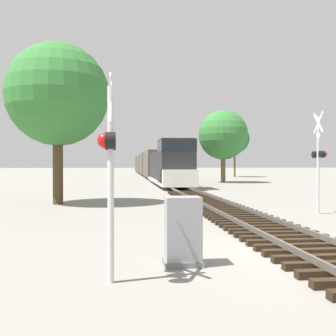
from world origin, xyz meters
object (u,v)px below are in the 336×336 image
Objects in this scene: crossing_signal_far at (319,157)px; tree_far_right at (58,95)px; freight_train at (149,165)px; tree_deep_background at (235,139)px; relay_cabinet at (183,231)px; crossing_signal_near at (109,153)px; tree_mid_background at (223,135)px.

crossing_signal_far is 13.66m from tree_far_right.
freight_train is 16.18m from tree_deep_background.
tree_far_right reaches higher than crossing_signal_far.
tree_deep_background is (13.77, -7.34, 4.27)m from freight_train.
relay_cabinet is 57.73m from tree_deep_background.
freight_train reaches higher than crossing_signal_near.
freight_train is at bearing 86.98° from relay_cabinet.
crossing_signal_far is 0.53× the size of tree_mid_background.
freight_train is 17.83× the size of crossing_signal_far.
crossing_signal_near is at bearing -77.35° from tree_far_right.
freight_train is at bearing 80.59° from tree_far_right.
crossing_signal_far is at bearing -101.83° from tree_deep_background.
relay_cabinet is 15.17m from tree_far_right.
tree_deep_background reaches higher than tree_far_right.
crossing_signal_far is at bearing -24.68° from tree_far_right.
freight_train is 63.49m from crossing_signal_near.
relay_cabinet is at bearing 124.70° from crossing_signal_near.
crossing_signal_near is 0.85× the size of crossing_signal_far.
crossing_signal_near reaches higher than relay_cabinet.
crossing_signal_near is 2.56× the size of relay_cabinet.
tree_deep_background is (9.84, 46.96, 3.84)m from crossing_signal_far.
crossing_signal_near is 2.51m from relay_cabinet.
crossing_signal_near is at bearing -108.38° from tree_deep_background.
tree_far_right is at bearing -99.41° from freight_train.
tree_mid_background is (7.02, -25.90, 3.48)m from freight_train.
crossing_signal_near is 12.56m from crossing_signal_far.
relay_cabinet is at bearing 140.57° from crossing_signal_far.
crossing_signal_near is 0.43× the size of tree_deep_background.
tree_far_right is 46.85m from tree_deep_background.
tree_deep_background is (6.75, 18.56, 0.79)m from tree_mid_background.
relay_cabinet is 38.04m from tree_mid_background.
crossing_signal_near is at bearing -94.36° from freight_train.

